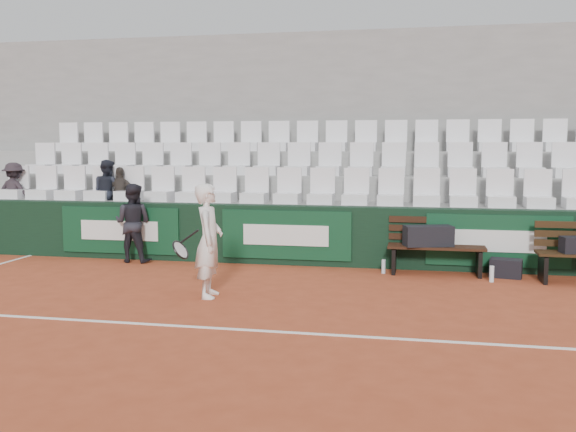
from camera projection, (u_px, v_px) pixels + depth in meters
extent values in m
plane|color=#A94526|center=(233.00, 329.00, 7.03)|extent=(80.00, 80.00, 0.00)
cube|color=white|center=(233.00, 329.00, 7.03)|extent=(18.00, 0.06, 0.01)
cube|color=black|center=(299.00, 235.00, 10.87)|extent=(18.00, 0.30, 1.00)
cube|color=#0C381E|center=(120.00, 230.00, 11.34)|extent=(2.20, 0.04, 0.82)
cube|color=#0C381E|center=(286.00, 235.00, 10.74)|extent=(2.20, 0.04, 0.82)
cube|color=#0C381E|center=(498.00, 241.00, 10.07)|extent=(2.20, 0.04, 0.82)
cube|color=gray|center=(306.00, 230.00, 11.48)|extent=(18.00, 0.95, 1.00)
cube|color=gray|center=(314.00, 213.00, 12.38)|extent=(18.00, 0.95, 1.45)
cube|color=#989895|center=(322.00, 197.00, 13.28)|extent=(18.00, 0.95, 1.90)
cube|color=gray|center=(326.00, 137.00, 13.75)|extent=(18.00, 0.30, 4.40)
cube|color=white|center=(304.00, 186.00, 11.22)|extent=(11.90, 0.44, 0.63)
cube|color=silver|center=(313.00, 159.00, 12.10)|extent=(11.90, 0.44, 0.63)
cube|color=white|center=(321.00, 136.00, 12.97)|extent=(11.90, 0.44, 0.63)
cube|color=black|center=(436.00, 260.00, 10.06)|extent=(1.50, 0.56, 0.45)
cube|color=black|center=(428.00, 236.00, 10.00)|extent=(0.80, 0.52, 0.32)
cube|color=black|center=(506.00, 268.00, 9.81)|extent=(0.52, 0.38, 0.28)
cylinder|color=silver|center=(384.00, 266.00, 10.12)|extent=(0.06, 0.06, 0.22)
cylinder|color=silver|center=(492.00, 274.00, 9.47)|extent=(0.07, 0.07, 0.24)
imported|color=white|center=(209.00, 241.00, 8.48)|extent=(0.44, 0.60, 1.51)
torus|color=black|center=(181.00, 250.00, 8.57)|extent=(0.19, 0.30, 0.26)
cylinder|color=black|center=(190.00, 236.00, 8.53)|extent=(0.26, 0.03, 0.20)
imported|color=black|center=(133.00, 223.00, 11.08)|extent=(0.68, 0.53, 1.36)
imported|color=black|center=(13.00, 169.00, 12.37)|extent=(0.77, 0.48, 1.14)
imported|color=#37312C|center=(120.00, 171.00, 11.94)|extent=(0.67, 0.39, 1.07)
imported|color=#1D212C|center=(107.00, 168.00, 11.98)|extent=(0.71, 0.64, 1.20)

